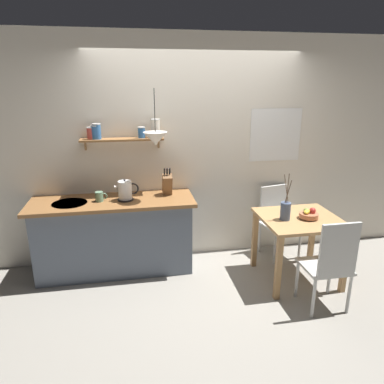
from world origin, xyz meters
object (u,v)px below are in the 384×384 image
Objects in this scene: dining_table at (299,228)px; electric_kettle at (125,191)px; fruit_bowl at (309,214)px; dining_chair_near at (330,262)px; pendant_lamp at (155,138)px; twig_vase at (285,211)px; coffee_mug_by_sink at (100,197)px; dining_chair_far at (277,217)px; knife_block at (167,184)px.

electric_kettle is (-1.86, 0.49, 0.38)m from dining_table.
dining_chair_near is at bearing -94.91° from fruit_bowl.
pendant_lamp is at bearing 145.73° from dining_chair_near.
twig_vase is at bearing -19.36° from pendant_lamp.
twig_vase is 3.88× the size of coffee_mug_by_sink.
knife_block is (-1.40, -0.01, 0.52)m from dining_chair_far.
electric_kettle reaches higher than dining_table.
electric_kettle is 0.50m from knife_block.
dining_chair_far is at bearing 72.07° from twig_vase.
dining_table is 0.64m from dining_chair_far.
electric_kettle is at bearing 149.67° from dining_chair_near.
electric_kettle reaches higher than coffee_mug_by_sink.
twig_vase is 1.36m from knife_block.
coffee_mug_by_sink is at bearing -171.66° from knife_block.
pendant_lamp is at bearing 160.64° from twig_vase.
dining_table is 0.94× the size of dining_chair_far.
dining_chair_near is 1.24m from dining_chair_far.
fruit_bowl is at bearing -85.43° from dining_chair_far.
twig_vase is 1.59m from pendant_lamp.
pendant_lamp reaches higher than dining_table.
dining_chair_far is at bearing 88.06° from dining_table.
pendant_lamp is (-1.32, 0.47, 0.74)m from twig_vase.
dining_chair_near is at bearing -87.56° from dining_table.
dining_table is 1.44× the size of pendant_lamp.
dining_chair_far is at bearing 90.22° from dining_chair_near.
dining_chair_near is at bearing -69.66° from twig_vase.
fruit_bowl is 1.84m from pendant_lamp.
knife_block reaches higher than coffee_mug_by_sink.
knife_block reaches higher than electric_kettle.
knife_block is at bearing 156.04° from dining_table.
fruit_bowl is 2.02m from electric_kettle.
twig_vase is 0.87× the size of pendant_lamp.
twig_vase reaches higher than fruit_bowl.
twig_vase is 1.58× the size of knife_block.
fruit_bowl is at bearing 85.09° from dining_chair_near.
twig_vase is at bearing -28.29° from knife_block.
dining_table is 2.23m from coffee_mug_by_sink.
knife_block is (0.48, 0.12, 0.02)m from electric_kettle.
dining_chair_far is 1.53× the size of pendant_lamp.
pendant_lamp is at bearing -8.95° from electric_kettle.
coffee_mug_by_sink is 0.90m from pendant_lamp.
dining_chair_far is at bearing 94.57° from fruit_bowl.
dining_table is 6.40× the size of coffee_mug_by_sink.
pendant_lamp is at bearing -172.94° from dining_chair_far.
pendant_lamp reaches higher than electric_kettle.
coffee_mug_by_sink is (-2.15, 0.50, 0.33)m from dining_table.
electric_kettle reaches higher than fruit_bowl.
pendant_lamp reaches higher than dining_chair_near.
fruit_bowl is 1.55× the size of coffee_mug_by_sink.
dining_chair_near is at bearing -30.33° from electric_kettle.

